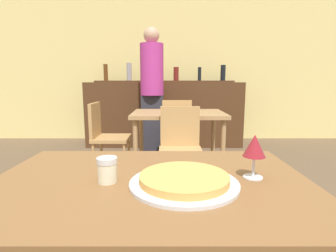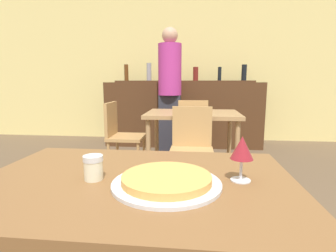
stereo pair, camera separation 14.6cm
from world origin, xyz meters
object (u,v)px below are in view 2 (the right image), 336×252
person_standing (170,86)px  pizza_tray (167,181)px  chair_far_side_back (193,126)px  chair_far_side_front (192,145)px  chair_far_side_left (120,132)px  wine_glass (242,149)px  cheese_shaker (93,167)px

person_standing → pizza_tray: bearing=-84.6°
chair_far_side_back → pizza_tray: 2.65m
chair_far_side_front → chair_far_side_left: size_ratio=1.00×
pizza_tray → wine_glass: (0.25, 0.07, 0.10)m
chair_far_side_front → person_standing: bearing=103.3°
chair_far_side_back → pizza_tray: bearing=88.6°
chair_far_side_left → wine_glass: size_ratio=5.32×
pizza_tray → person_standing: person_standing is taller
cheese_shaker → pizza_tray: bearing=-5.9°
chair_far_side_left → person_standing: person_standing is taller
chair_far_side_left → pizza_tray: chair_far_side_left is taller
cheese_shaker → person_standing: size_ratio=0.05×
person_standing → cheese_shaker: bearing=-89.5°
chair_far_side_back → pizza_tray: chair_far_side_back is taller
cheese_shaker → wine_glass: 0.52m
chair_far_side_left → wine_glass: wine_glass is taller
chair_far_side_back → pizza_tray: size_ratio=2.31×
chair_far_side_left → chair_far_side_back: bearing=-57.6°
chair_far_side_front → pizza_tray: chair_far_side_front is taller
chair_far_side_front → person_standing: size_ratio=0.46×
chair_far_side_left → pizza_tray: (0.78, -2.11, 0.25)m
chair_far_side_front → wine_glass: wine_glass is taller
chair_far_side_back → person_standing: person_standing is taller
cheese_shaker → wine_glass: (0.52, 0.04, 0.07)m
chair_far_side_left → person_standing: (0.49, 0.96, 0.52)m
chair_far_side_front → chair_far_side_left: bearing=147.6°
chair_far_side_left → cheese_shaker: (0.52, -2.08, 0.28)m
chair_far_side_left → cheese_shaker: size_ratio=9.68×
chair_far_side_back → cheese_shaker: 2.65m
chair_far_side_front → wine_glass: size_ratio=5.32×
cheese_shaker → chair_far_side_left: bearing=103.9°
chair_far_side_left → pizza_tray: size_ratio=2.31×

